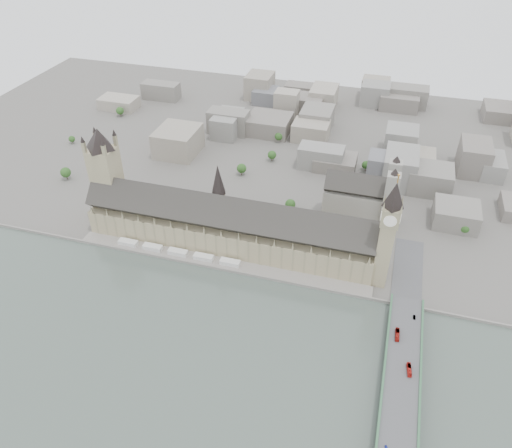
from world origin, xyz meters
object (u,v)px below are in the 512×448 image
(elizabeth_tower, at_px, (388,228))
(westminster_bridge, at_px, (401,375))
(victoria_tower, at_px, (106,172))
(car_blue, at_px, (387,448))
(red_bus_south, at_px, (409,370))
(palace_of_westminster, at_px, (228,226))
(westminster_abbey, at_px, (361,199))
(car_silver, at_px, (414,317))
(red_bus_north, at_px, (397,335))

(elizabeth_tower, distance_m, westminster_bridge, 111.81)
(elizabeth_tower, relative_size, westminster_bridge, 0.33)
(victoria_tower, bearing_deg, car_blue, -31.96)
(red_bus_south, bearing_deg, westminster_bridge, -173.75)
(palace_of_westminster, relative_size, westminster_abbey, 3.90)
(elizabeth_tower, bearing_deg, westminster_bridge, -75.89)
(palace_of_westminster, xyz_separation_m, car_silver, (167.97, -54.84, -11.75))
(westminster_bridge, xyz_separation_m, car_blue, (-6.01, -59.93, 5.78))
(westminster_abbey, distance_m, car_blue, 246.99)
(car_blue, xyz_separation_m, car_silver, (11.98, 112.28, 0.05))
(red_bus_north, distance_m, red_bus_south, 30.88)
(red_bus_north, xyz_separation_m, red_bus_south, (9.68, -29.32, -0.10))
(elizabeth_tower, relative_size, car_silver, 25.07)
(car_blue, bearing_deg, westminster_abbey, 79.52)
(palace_of_westminster, bearing_deg, westminster_bridge, -33.49)
(westminster_bridge, bearing_deg, red_bus_north, 100.32)
(red_bus_south, bearing_deg, red_bus_north, 101.31)
(elizabeth_tower, bearing_deg, palace_of_westminster, 175.15)
(westminster_abbey, relative_size, red_bus_south, 6.03)
(elizabeth_tower, xyz_separation_m, car_blue, (17.99, -155.43, -47.18))
(palace_of_westminster, xyz_separation_m, westminster_bridge, (162.00, -107.20, -17.58))
(westminster_abbey, bearing_deg, elizabeth_tower, -72.71)
(palace_of_westminster, distance_m, westminster_abbey, 134.09)
(red_bus_south, bearing_deg, car_silver, 81.02)
(victoria_tower, distance_m, car_silver, 299.64)
(westminster_abbey, bearing_deg, red_bus_north, -73.34)
(red_bus_north, relative_size, car_blue, 3.14)
(palace_of_westminster, relative_size, westminster_bridge, 0.82)
(elizabeth_tower, bearing_deg, westminster_abbey, 107.29)
(car_silver, bearing_deg, victoria_tower, 163.02)
(victoria_tower, distance_m, westminster_bridge, 309.91)
(palace_of_westminster, distance_m, red_bus_south, 197.52)
(elizabeth_tower, height_order, victoria_tower, elizabeth_tower)
(victoria_tower, bearing_deg, palace_of_westminster, -2.96)
(palace_of_westminster, bearing_deg, car_blue, -46.97)
(elizabeth_tower, distance_m, victoria_tower, 260.64)
(red_bus_south, distance_m, car_silver, 51.42)
(palace_of_westminster, distance_m, red_bus_north, 174.69)
(westminster_bridge, bearing_deg, westminster_abbey, 105.64)
(westminster_bridge, bearing_deg, car_blue, -95.73)
(westminster_abbey, height_order, red_bus_south, westminster_abbey)
(red_bus_south, relative_size, car_silver, 2.63)
(elizabeth_tower, distance_m, car_blue, 163.42)
(palace_of_westminster, bearing_deg, westminster_abbey, 34.17)
(car_silver, bearing_deg, westminster_bridge, -101.58)
(palace_of_westminster, relative_size, car_silver, 61.80)
(victoria_tower, height_order, red_bus_south, victoria_tower)
(elizabeth_tower, distance_m, red_bus_north, 82.00)
(westminster_bridge, relative_size, westminster_abbey, 4.78)
(victoria_tower, xyz_separation_m, red_bus_north, (278.48, -83.20, -43.28))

